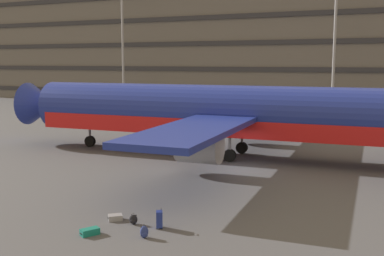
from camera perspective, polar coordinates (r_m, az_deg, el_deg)
ground_plane at (r=32.15m, az=5.36°, el=-4.89°), size 600.00×600.00×0.00m
terminal_structure at (r=79.05m, az=17.60°, el=9.66°), size 133.01×17.48×19.91m
airliner at (r=35.65m, az=4.10°, el=1.72°), size 36.90×29.68×11.22m
light_mast_far_left at (r=76.67m, az=-8.33°, el=11.71°), size 1.80×0.50×21.10m
light_mast_left at (r=64.98m, az=16.81°, el=12.11°), size 1.80×0.50×21.03m
suitcase_purple at (r=20.93m, az=-3.93°, el=-10.84°), size 0.42×0.46×0.87m
suitcase_teal at (r=22.23m, az=-9.18°, el=-10.53°), size 0.77×0.75×0.25m
suitcase_red at (r=20.63m, az=-12.14°, el=-12.05°), size 0.72×0.86×0.28m
backpack_silver at (r=19.92m, az=-5.73°, el=-12.31°), size 0.42×0.43×0.57m
backpack_small at (r=21.55m, az=-7.04°, el=-10.84°), size 0.43×0.37×0.49m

